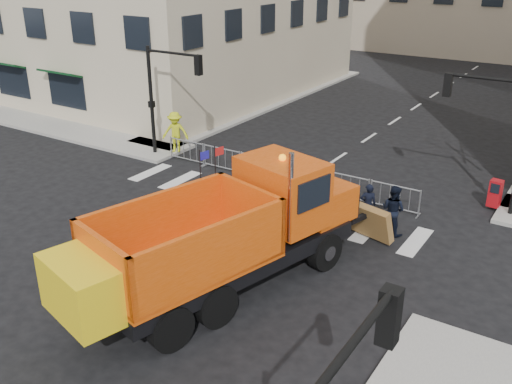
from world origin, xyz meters
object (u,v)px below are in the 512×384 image
Objects in this scene: worker at (175,132)px; cop_c at (311,216)px; newspaper_box at (495,193)px; cop_a at (368,205)px; cop_b at (393,210)px; plow_truck at (222,234)px.

cop_c is at bearing -50.05° from worker.
cop_a is at bearing -126.20° from newspaper_box.
cop_b is 0.92× the size of worker.
cop_c is at bearing 7.49° from plow_truck.
plow_truck is at bearing 8.54° from cop_c.
newspaper_box is at bearing -13.10° from plow_truck.
cop_b is at bearing -9.77° from plow_truck.
cop_c is 7.83m from newspaper_box.
plow_truck reaches higher than worker.
plow_truck is 6.89× the size of cop_c.
plow_truck is at bearing 46.92° from cop_a.
plow_truck is at bearing -70.02° from worker.
cop_c is at bearing 50.49° from cop_b.
cop_a is 0.98× the size of cop_c.
cop_c is at bearing -123.42° from newspaper_box.
worker is at bearing -97.85° from cop_c.
cop_b is (2.91, 6.40, -1.00)m from plow_truck.
newspaper_box is (14.95, 1.68, -0.47)m from worker.
cop_c is (-1.31, -2.00, 0.01)m from cop_a.
worker is (-12.28, 2.51, 0.23)m from cop_b.
newspaper_box is (2.67, 4.18, -0.23)m from cop_b.
worker is at bearing 0.78° from cop_b.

